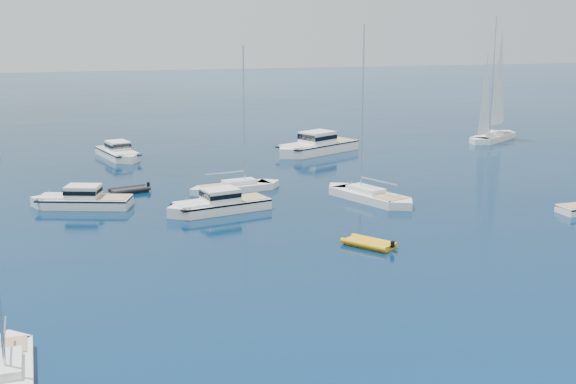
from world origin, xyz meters
name	(u,v)px	position (x,y,z in m)	size (l,w,h in m)	color
ground	(471,329)	(0.00, 0.00, 0.00)	(400.00, 400.00, 0.00)	navy
motor_cruiser_centre	(219,212)	(-8.46, 27.13, 0.00)	(2.87, 9.38, 2.46)	white
motor_cruiser_far_l	(82,207)	(-19.33, 31.63, 0.00)	(2.79, 9.11, 2.39)	silver
motor_cruiser_distant	(316,153)	(7.29, 51.64, 0.00)	(3.76, 12.29, 3.23)	white
motor_cruiser_horizon	(119,158)	(-15.27, 54.11, 0.00)	(2.87, 9.38, 2.46)	white
sailboat_fore	(7,377)	(-22.52, 0.40, 0.00)	(2.26, 8.68, 12.75)	white
sailboat_mid_r	(369,200)	(4.96, 27.87, 0.00)	(2.76, 10.60, 15.59)	silver
sailboat_centre	(236,191)	(-5.64, 34.35, 0.00)	(2.41, 9.27, 13.62)	silver
sailboat_sails_far	(493,140)	(32.24, 54.85, 0.00)	(2.88, 11.09, 16.30)	white
tender_yellow	(369,246)	(0.04, 14.88, 0.00)	(2.09, 3.83, 0.95)	orange
tender_grey_far	(129,192)	(-15.13, 36.24, 0.00)	(2.02, 3.68, 0.95)	black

